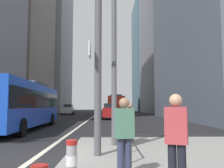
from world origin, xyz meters
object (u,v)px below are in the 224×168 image
Objects in this scene: bollard_left at (71,164)px; car_oncoming_mid at (68,109)px; city_bus_red_distant at (114,105)px; pedestrian_waiting at (176,137)px; pedestrian_walking at (124,133)px; street_lamp_post at (114,15)px; car_receding_near at (110,111)px; city_bus_red_receding at (115,105)px; pedestrian_far at (130,121)px; city_bus_blue_oncoming at (23,103)px; traffic_signal_gantry at (30,27)px.

car_oncoming_mid is at bearing 99.42° from bollard_left.
city_bus_red_distant is 52.86m from pedestrian_waiting.
car_oncoming_mid reaches higher than pedestrian_waiting.
pedestrian_walking is at bearing 133.41° from pedestrian_waiting.
street_lamp_post reaches higher than pedestrian_waiting.
pedestrian_waiting is at bearing -87.91° from car_receding_near.
pedestrian_waiting reaches higher than bollard_left.
street_lamp_post is at bearing -91.88° from city_bus_red_receding.
bollard_left is 1.87m from pedestrian_waiting.
car_oncoming_mid is (-8.79, -11.74, -0.85)m from city_bus_red_distant.
city_bus_red_distant reaches higher than car_receding_near.
pedestrian_far is (0.53, 4.55, -0.04)m from pedestrian_walking.
bollard_left is (-0.86, -5.11, -4.63)m from street_lamp_post.
city_bus_blue_oncoming is at bearing -86.86° from car_oncoming_mid.
city_bus_red_receding reaches higher than pedestrian_walking.
pedestrian_walking is at bearing -96.59° from pedestrian_far.
city_bus_red_receding reaches higher than pedestrian_waiting.
city_bus_red_receding is 35.11m from pedestrian_walking.
pedestrian_walking is 1.04× the size of pedestrian_far.
city_bus_red_receding is 10.67m from car_receding_near.
city_bus_red_distant is 6.81× the size of pedestrian_walking.
pedestrian_walking is (0.11, -4.17, -4.21)m from street_lamp_post.
car_receding_near is 25.47m from bollard_left.
city_bus_red_receding is at bearing 84.71° from car_receding_near.
city_bus_blue_oncoming and city_bus_red_receding have the same top height.
pedestrian_waiting is (7.08, -12.53, -0.74)m from city_bus_blue_oncoming.
car_receding_near reaches higher than bollard_left.
traffic_signal_gantry is 0.80× the size of street_lamp_post.
city_bus_red_distant is at bearing 89.72° from city_bus_red_receding.
traffic_signal_gantry is (3.41, -9.36, 2.29)m from city_bus_blue_oncoming.
traffic_signal_gantry is 7.05× the size of bollard_left.
street_lamp_post is at bearing -148.74° from pedestrian_far.
pedestrian_far is at bearing 34.41° from traffic_signal_gantry.
street_lamp_post is 8.77× the size of bollard_left.
city_bus_red_distant is 52.95m from bollard_left.
car_oncoming_mid is 0.57× the size of street_lamp_post.
street_lamp_post is 4.99× the size of pedestrian_far.
traffic_signal_gantry is at bearing -82.52° from car_oncoming_mid.
city_bus_red_receding is 2.50× the size of car_oncoming_mid.
bollard_left is at bearing -105.18° from pedestrian_far.
city_bus_red_distant is at bearing 85.62° from traffic_signal_gantry.
pedestrian_far is at bearing 31.26° from street_lamp_post.
traffic_signal_gantry reaches higher than car_receding_near.
car_oncoming_mid is (-8.70, 5.12, -0.85)m from city_bus_red_receding.
city_bus_blue_oncoming is 1.07× the size of city_bus_red_distant.
pedestrian_walking is (0.08, -24.50, 0.08)m from car_receding_near.
city_bus_blue_oncoming is 14.30m from car_receding_near.
pedestrian_far is (-0.33, 5.45, -0.06)m from pedestrian_waiting.
pedestrian_walking is (0.97, 0.95, 0.42)m from bollard_left.
pedestrian_far is at bearing -90.56° from city_bus_red_distant.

